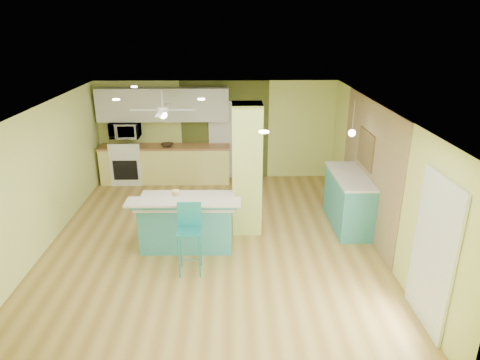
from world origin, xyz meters
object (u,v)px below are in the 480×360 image
(peninsula, at_px, (187,221))
(side_counter, at_px, (350,200))
(bar_stool, at_px, (189,227))
(canister, at_px, (176,194))
(fruit_bowl, at_px, (167,145))

(peninsula, bearing_deg, side_counter, 14.78)
(peninsula, relative_size, bar_stool, 1.66)
(peninsula, bearing_deg, bar_stool, -79.93)
(canister, bearing_deg, side_counter, 11.80)
(peninsula, bearing_deg, fruit_bowl, 104.42)
(side_counter, bearing_deg, fruit_bowl, 147.68)
(bar_stool, height_order, side_counter, bar_stool)
(fruit_bowl, relative_size, canister, 2.00)
(bar_stool, xyz_separation_m, side_counter, (3.02, 1.59, -0.25))
(peninsula, distance_m, side_counter, 3.24)
(side_counter, height_order, fruit_bowl, side_counter)
(bar_stool, bearing_deg, side_counter, 26.79)
(bar_stool, height_order, canister, bar_stool)
(bar_stool, relative_size, fruit_bowl, 3.73)
(peninsula, xyz_separation_m, canister, (-0.18, 0.07, 0.50))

